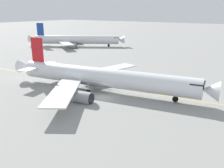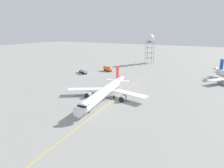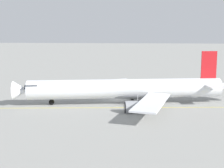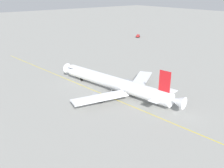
# 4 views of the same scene
# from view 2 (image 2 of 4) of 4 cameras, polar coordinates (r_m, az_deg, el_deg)

# --- Properties ---
(ground_plane) EXTENTS (600.00, 600.00, 0.00)m
(ground_plane) POSITION_cam_2_polar(r_m,az_deg,el_deg) (84.57, -4.58, -4.18)
(ground_plane) COLOR gray
(airliner_main) EXTENTS (34.82, 45.02, 10.79)m
(airliner_main) POSITION_cam_2_polar(r_m,az_deg,el_deg) (84.07, -1.92, -2.22)
(airliner_main) COLOR white
(airliner_main) RESTS_ON ground_plane
(fuel_tanker_truck) EXTENTS (8.96, 6.82, 2.87)m
(fuel_tanker_truck) POSITION_cam_2_polar(r_m,az_deg,el_deg) (134.52, -7.81, 3.54)
(fuel_tanker_truck) COLOR #232326
(fuel_tanker_truck) RESTS_ON ground_plane
(catering_truck_truck) EXTENTS (7.71, 5.84, 3.10)m
(catering_truck_truck) POSITION_cam_2_polar(r_m,az_deg,el_deg) (140.85, -1.30, 4.21)
(catering_truck_truck) COLOR #232326
(catering_truck_truck) RESTS_ON ground_plane
(radar_tower) EXTENTS (6.17, 6.17, 23.22)m
(radar_tower) POSITION_cam_2_polar(r_m,az_deg,el_deg) (175.34, 10.31, 11.81)
(radar_tower) COLOR slate
(radar_tower) RESTS_ON ground_plane
(taxiway_centreline) EXTENTS (14.45, 134.72, 0.01)m
(taxiway_centreline) POSITION_cam_2_polar(r_m,az_deg,el_deg) (84.81, 0.73, -4.07)
(taxiway_centreline) COLOR yellow
(taxiway_centreline) RESTS_ON ground_plane
(safety_cone_near) EXTENTS (0.36, 0.36, 0.55)m
(safety_cone_near) POSITION_cam_2_polar(r_m,az_deg,el_deg) (129.83, 3.50, 2.66)
(safety_cone_near) COLOR orange
(safety_cone_near) RESTS_ON ground_plane
(safety_cone_mid) EXTENTS (0.36, 0.36, 0.55)m
(safety_cone_mid) POSITION_cam_2_polar(r_m,az_deg,el_deg) (133.84, 3.80, 3.02)
(safety_cone_mid) COLOR orange
(safety_cone_mid) RESTS_ON ground_plane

